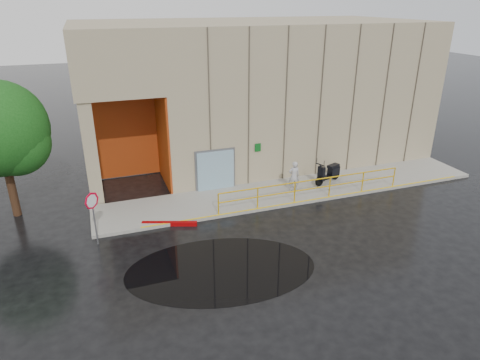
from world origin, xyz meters
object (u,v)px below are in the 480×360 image
object	(u,v)px
person	(294,176)
scooter	(329,168)
red_curb	(169,224)
tree_near	(3,132)
stop_sign	(93,207)

from	to	relation	value
person	scooter	xyz separation A→B (m)	(2.19, 0.32, 0.06)
scooter	red_curb	world-z (taller)	scooter
scooter	red_curb	distance (m)	8.98
tree_near	red_curb	bearing A→B (deg)	-27.84
person	stop_sign	size ratio (longest dim) A/B	0.68
scooter	stop_sign	distance (m)	12.03
stop_sign	tree_near	size ratio (longest dim) A/B	0.37
stop_sign	red_curb	world-z (taller)	stop_sign
person	tree_near	world-z (taller)	tree_near
tree_near	stop_sign	bearing A→B (deg)	-50.22
person	red_curb	world-z (taller)	person
red_curb	person	bearing A→B (deg)	10.94
person	scooter	size ratio (longest dim) A/B	0.81
stop_sign	red_curb	xyz separation A→B (m)	(3.02, 0.57, -1.61)
stop_sign	red_curb	distance (m)	3.47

